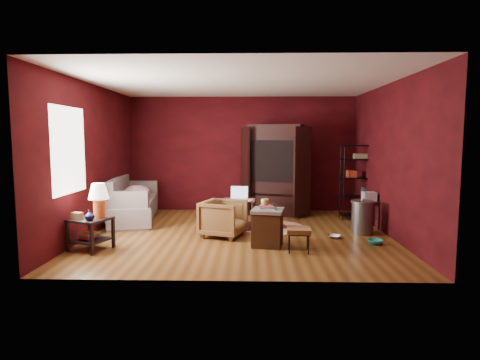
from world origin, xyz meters
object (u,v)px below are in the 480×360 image
(sofa, at_px, (132,201))
(laptop_desk, at_px, (239,202))
(side_table, at_px, (95,210))
(tv_armoire, at_px, (276,168))
(wire_shelving, at_px, (360,178))
(hamper, at_px, (268,227))
(armchair, at_px, (223,217))

(sofa, height_order, laptop_desk, sofa)
(side_table, bearing_deg, laptop_desk, 37.85)
(side_table, distance_m, tv_armoire, 4.39)
(tv_armoire, relative_size, wire_shelving, 1.28)
(hamper, distance_m, tv_armoire, 2.91)
(hamper, bearing_deg, tv_armoire, 83.85)
(hamper, bearing_deg, wire_shelving, 47.46)
(hamper, bearing_deg, armchair, 141.49)
(hamper, distance_m, wire_shelving, 3.21)
(hamper, height_order, tv_armoire, tv_armoire)
(tv_armoire, bearing_deg, side_table, -118.12)
(sofa, bearing_deg, wire_shelving, -99.62)
(laptop_desk, xyz_separation_m, wire_shelving, (2.66, 0.87, 0.41))
(wire_shelving, bearing_deg, armchair, -151.06)
(tv_armoire, bearing_deg, armchair, -99.66)
(hamper, height_order, laptop_desk, laptop_desk)
(tv_armoire, bearing_deg, hamper, -79.22)
(side_table, distance_m, laptop_desk, 2.87)
(wire_shelving, bearing_deg, hamper, -133.89)
(armchair, relative_size, tv_armoire, 0.35)
(hamper, bearing_deg, laptop_desk, 109.77)
(side_table, relative_size, tv_armoire, 0.51)
(armchair, height_order, wire_shelving, wire_shelving)
(armchair, xyz_separation_m, wire_shelving, (2.92, 1.71, 0.54))
(tv_armoire, bearing_deg, sofa, -148.70)
(sofa, distance_m, laptop_desk, 2.41)
(side_table, bearing_deg, wire_shelving, 28.05)
(armchair, xyz_separation_m, hamper, (0.78, -0.62, -0.04))
(wire_shelving, bearing_deg, side_table, -153.30)
(side_table, relative_size, wire_shelving, 0.65)
(hamper, relative_size, laptop_desk, 0.88)
(armchair, distance_m, wire_shelving, 3.42)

